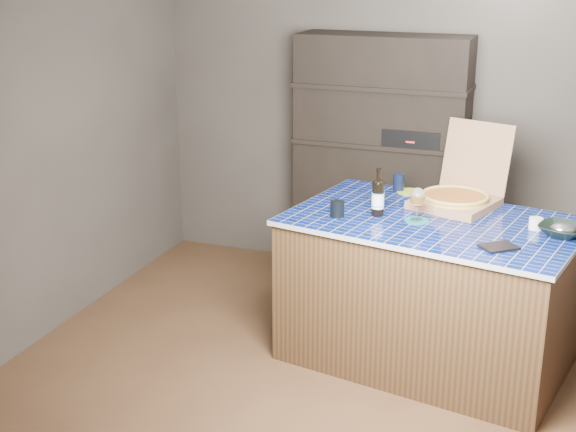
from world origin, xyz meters
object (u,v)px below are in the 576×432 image
at_px(kitchen_island, 429,290).
at_px(bowl, 562,230).
at_px(pizza_box, 457,195).
at_px(wine_glass, 418,198).
at_px(dvd_case, 499,247).
at_px(mead_bottle, 378,197).

bearing_deg(kitchen_island, bowl, 8.00).
relative_size(pizza_box, wine_glass, 3.33).
bearing_deg(bowl, dvd_case, -133.22).
xyz_separation_m(kitchen_island, bowl, (0.70, -0.03, 0.47)).
bearing_deg(dvd_case, wine_glass, -160.95).
distance_m(kitchen_island, mead_bottle, 0.64).
distance_m(mead_bottle, wine_glass, 0.24).
bearing_deg(bowl, pizza_box, 151.59).
height_order(mead_bottle, wine_glass, mead_bottle).
relative_size(pizza_box, mead_bottle, 2.26).
height_order(kitchen_island, wine_glass, wine_glass).
bearing_deg(mead_bottle, pizza_box, 39.99).
relative_size(mead_bottle, dvd_case, 1.55).
height_order(wine_glass, bowl, wine_glass).
bearing_deg(wine_glass, pizza_box, 65.37).
relative_size(wine_glass, dvd_case, 1.06).
bearing_deg(pizza_box, wine_glass, -96.54).
relative_size(kitchen_island, bowl, 7.27).
bearing_deg(mead_bottle, bowl, 0.18).
bearing_deg(bowl, wine_glass, -177.85).
height_order(dvd_case, bowl, bowl).
bearing_deg(bowl, kitchen_island, 177.19).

